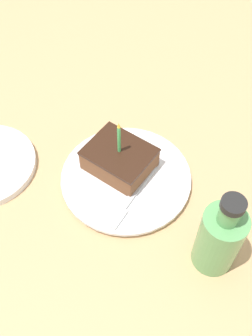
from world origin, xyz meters
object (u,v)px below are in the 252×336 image
Objects in this scene: fork at (131,197)px; bottle at (219,238)px; cake_slice at (119,159)px; plate at (126,178)px.

fork is 0.95× the size of bottle.
cake_slice reaches higher than fork.
bottle is at bearing 86.75° from fork.
cake_slice is 0.25m from bottle.
cake_slice is at bearing -103.20° from bottle.
bottle is (0.01, 0.18, 0.05)m from fork.
bottle is (0.05, 0.22, 0.06)m from plate.
cake_slice is at bearing -127.04° from fork.
bottle is (0.06, 0.24, 0.03)m from cake_slice.
cake_slice is 0.08m from fork.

